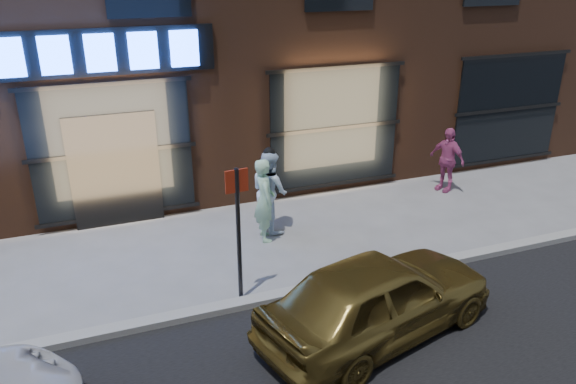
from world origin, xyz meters
The scene contains 7 objects.
ground centered at (0.00, 0.00, 0.00)m, with size 90.00×90.00×0.00m, color slate.
curb centered at (0.00, 0.00, 0.06)m, with size 60.00×0.25×0.12m, color gray.
man_bowtie centered at (2.66, 2.17, 0.85)m, with size 0.62×0.41×1.70m, color #9DCFAF.
man_cap centered at (2.90, 2.55, 0.86)m, with size 0.83×0.65×1.72m, color white.
passerby centered at (7.57, 3.07, 0.79)m, with size 0.92×0.38×1.57m, color #BB4D87.
gold_sedan centered at (3.25, -1.39, 0.66)m, with size 1.55×3.85×1.31m, color olive.
sign_post centered at (1.59, 0.24, 1.41)m, with size 0.37×0.07×2.32m.
Camera 1 is at (-0.47, -7.49, 5.28)m, focal length 35.00 mm.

